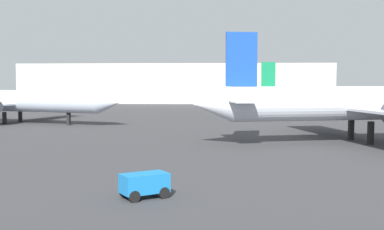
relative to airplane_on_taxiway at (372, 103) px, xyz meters
The scene contains 5 objects.
airplane_on_taxiway is the anchor object (origin of this frame).
airplane_distant 48.21m from the airplane_on_taxiway, 157.57° to the left, with size 32.19×26.13×9.53m.
airplane_far_left 40.19m from the airplane_on_taxiway, 87.54° to the left, with size 26.68×24.11×9.51m.
baggage_cart 31.68m from the airplane_on_taxiway, 126.42° to the right, with size 2.71×2.43×1.30m.
terminal_building 95.29m from the airplane_on_taxiway, 107.78° to the left, with size 85.34×22.11×10.80m, color beige.
Camera 1 is at (-0.17, -12.11, 6.10)m, focal length 46.15 mm.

